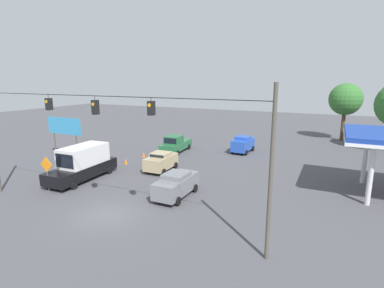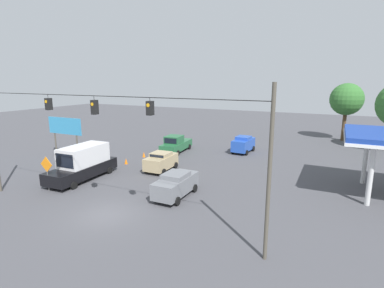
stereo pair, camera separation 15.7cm
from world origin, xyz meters
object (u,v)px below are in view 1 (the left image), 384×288
object	(u,v)px
traffic_cone_second	(102,170)
tree_horizon_left	(346,99)
sedan_tan_withflow_mid	(161,161)
roadside_billboard	(64,128)
box_truck_black_parked_shoulder	(83,163)
work_zone_sign	(47,167)
sedan_blue_oncoming_deep	(243,144)
pickup_truck_green_withflow_far	(175,144)
sedan_grey_crossing_near	(176,184)
traffic_cone_nearest	(76,180)
overhead_signal_span	(97,138)
traffic_cone_third	(126,161)
traffic_cone_fourth	(144,155)

from	to	relation	value
traffic_cone_second	tree_horizon_left	distance (m)	35.01
sedan_tan_withflow_mid	roadside_billboard	xyz separation A→B (m)	(12.56, 0.30, 2.44)
sedan_tan_withflow_mid	tree_horizon_left	distance (m)	29.67
box_truck_black_parked_shoulder	work_zone_sign	world-z (taller)	box_truck_black_parked_shoulder
sedan_blue_oncoming_deep	pickup_truck_green_withflow_far	distance (m)	8.30
sedan_tan_withflow_mid	traffic_cone_second	world-z (taller)	sedan_tan_withflow_mid
sedan_grey_crossing_near	traffic_cone_nearest	distance (m)	9.34
sedan_blue_oncoming_deep	traffic_cone_second	world-z (taller)	sedan_blue_oncoming_deep
roadside_billboard	sedan_tan_withflow_mid	bearing A→B (deg)	-178.65
box_truck_black_parked_shoulder	work_zone_sign	distance (m)	3.57
overhead_signal_span	work_zone_sign	xyz separation A→B (m)	(7.17, -1.75, -3.28)
sedan_tan_withflow_mid	traffic_cone_third	bearing A→B (deg)	-4.58
box_truck_black_parked_shoulder	traffic_cone_nearest	xyz separation A→B (m)	(-0.33, 1.23, -1.17)
sedan_tan_withflow_mid	traffic_cone_fourth	xyz separation A→B (m)	(4.57, -3.59, -0.66)
overhead_signal_span	roadside_billboard	size ratio (longest dim) A/B	4.33
tree_horizon_left	traffic_cone_nearest	bearing A→B (deg)	55.91
traffic_cone_nearest	roadside_billboard	distance (m)	10.40
traffic_cone_third	traffic_cone_second	bearing A→B (deg)	86.41
pickup_truck_green_withflow_far	traffic_cone_third	world-z (taller)	pickup_truck_green_withflow_far
sedan_blue_oncoming_deep	traffic_cone_fourth	size ratio (longest dim) A/B	6.44
traffic_cone_nearest	sedan_grey_crossing_near	bearing A→B (deg)	-172.82
sedan_grey_crossing_near	traffic_cone_third	bearing A→B (deg)	-31.35
sedan_blue_oncoming_deep	traffic_cone_second	distance (m)	17.12
box_truck_black_parked_shoulder	traffic_cone_third	size ratio (longest dim) A/B	11.51
pickup_truck_green_withflow_far	sedan_tan_withflow_mid	bearing A→B (deg)	108.39
sedan_blue_oncoming_deep	sedan_grey_crossing_near	size ratio (longest dim) A/B	0.88
pickup_truck_green_withflow_far	traffic_cone_nearest	xyz separation A→B (m)	(2.23, 13.80, -0.67)
pickup_truck_green_withflow_far	traffic_cone_third	distance (m)	7.40
traffic_cone_second	tree_horizon_left	world-z (taller)	tree_horizon_left
roadside_billboard	tree_horizon_left	size ratio (longest dim) A/B	0.59
traffic_cone_nearest	sedan_blue_oncoming_deep	bearing A→B (deg)	-119.55
sedan_tan_withflow_mid	traffic_cone_fourth	size ratio (longest dim) A/B	6.33
overhead_signal_span	traffic_cone_third	xyz separation A→B (m)	(6.52, -10.79, -4.96)
sedan_tan_withflow_mid	work_zone_sign	distance (m)	10.19
traffic_cone_fourth	roadside_billboard	bearing A→B (deg)	25.92
work_zone_sign	tree_horizon_left	world-z (taller)	tree_horizon_left
overhead_signal_span	sedan_grey_crossing_near	distance (m)	7.24
roadside_billboard	work_zone_sign	xyz separation A→B (m)	(-7.30, 8.37, -1.41)
sedan_tan_withflow_mid	traffic_cone_nearest	world-z (taller)	sedan_tan_withflow_mid
overhead_signal_span	roadside_billboard	xyz separation A→B (m)	(14.47, -10.13, -1.87)
sedan_tan_withflow_mid	traffic_cone_third	size ratio (longest dim) A/B	6.33
sedan_blue_oncoming_deep	pickup_truck_green_withflow_far	xyz separation A→B (m)	(7.55, 3.45, -0.07)
sedan_tan_withflow_mid	sedan_grey_crossing_near	bearing A→B (deg)	131.11
traffic_cone_third	roadside_billboard	xyz separation A→B (m)	(7.95, 0.67, 3.09)
traffic_cone_nearest	tree_horizon_left	world-z (taller)	tree_horizon_left
overhead_signal_span	box_truck_black_parked_shoulder	distance (m)	9.51
pickup_truck_green_withflow_far	traffic_cone_third	size ratio (longest dim) A/B	9.29
box_truck_black_parked_shoulder	traffic_cone_fourth	size ratio (longest dim) A/B	11.51
traffic_cone_second	box_truck_black_parked_shoulder	bearing A→B (deg)	84.51
traffic_cone_fourth	roadside_billboard	world-z (taller)	roadside_billboard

